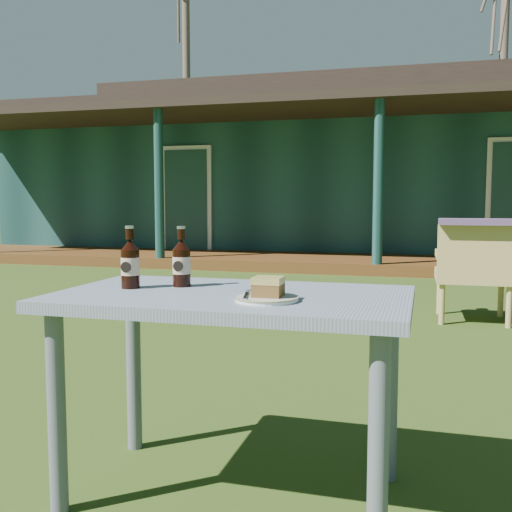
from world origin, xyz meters
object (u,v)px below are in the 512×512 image
(cola_bottle_far, at_px, (130,263))
(armchair_left, at_px, (474,267))
(cake_slice, at_px, (268,286))
(plate, at_px, (267,298))
(cafe_table, at_px, (232,322))
(cola_bottle_near, at_px, (182,262))

(cola_bottle_far, bearing_deg, armchair_left, 67.24)
(cake_slice, xyz_separation_m, armchair_left, (0.88, 3.52, -0.29))
(plate, height_order, armchair_left, armchair_left)
(cafe_table, xyz_separation_m, cake_slice, (0.16, -0.12, 0.15))
(cafe_table, height_order, cola_bottle_near, cola_bottle_near)
(cafe_table, distance_m, armchair_left, 3.56)
(cola_bottle_near, bearing_deg, armchair_left, 69.07)
(plate, xyz_separation_m, cola_bottle_near, (-0.38, 0.22, 0.08))
(cake_slice, height_order, cola_bottle_near, cola_bottle_near)
(cafe_table, relative_size, cake_slice, 13.04)
(plate, relative_size, armchair_left, 0.24)
(cola_bottle_near, bearing_deg, cola_bottle_far, -150.62)
(cafe_table, relative_size, armchair_left, 1.43)
(cafe_table, relative_size, cola_bottle_far, 5.32)
(plate, xyz_separation_m, cake_slice, (0.00, 0.00, 0.04))
(armchair_left, bearing_deg, cola_bottle_near, -110.93)
(cafe_table, xyz_separation_m, cola_bottle_near, (-0.23, 0.10, 0.19))
(cola_bottle_near, height_order, cola_bottle_far, cola_bottle_far)
(plate, bearing_deg, cake_slice, 56.18)
(plate, height_order, cake_slice, cake_slice)
(cake_slice, bearing_deg, cafe_table, 142.75)
(plate, relative_size, cake_slice, 2.22)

